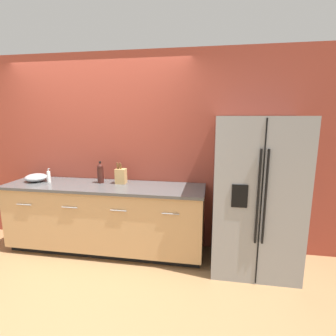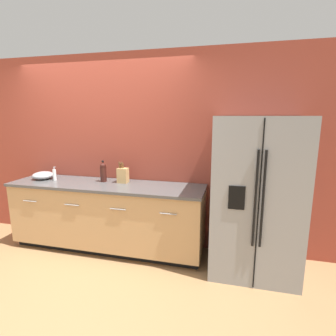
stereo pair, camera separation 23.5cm
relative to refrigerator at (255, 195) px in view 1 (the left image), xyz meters
name	(u,v)px [view 1 (the left image)]	position (x,y,z in m)	size (l,w,h in m)	color
ground_plane	(70,277)	(-2.03, -0.60, -0.89)	(14.00, 14.00, 0.00)	#997047
wall_back	(101,151)	(-2.03, 0.41, 0.41)	(10.00, 0.05, 2.60)	#993D2D
counter_unit	(105,218)	(-1.87, 0.06, -0.43)	(2.59, 0.64, 0.91)	black
refrigerator	(255,195)	(0.00, 0.00, 0.00)	(0.95, 0.77, 1.78)	gray
knife_block	(121,176)	(-1.67, 0.17, 0.12)	(0.13, 0.11, 0.28)	tan
wine_bottle	(100,173)	(-1.95, 0.16, 0.15)	(0.08, 0.08, 0.29)	#3D1914
soap_dispenser	(49,177)	(-2.64, 0.07, 0.10)	(0.05, 0.04, 0.19)	white
mixing_bowl	(36,177)	(-2.85, 0.09, 0.07)	(0.29, 0.29, 0.10)	#A3A3A5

